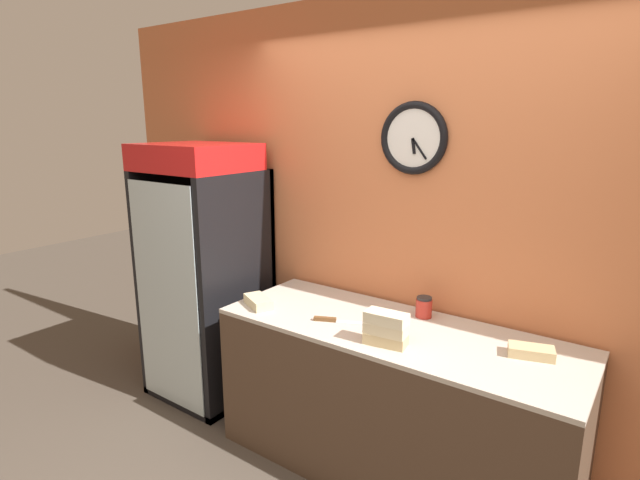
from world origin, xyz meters
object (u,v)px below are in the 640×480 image
Objects in this scene: beverage_cooler at (209,260)px; sandwich_flat_right at (531,352)px; sandwich_stack_middle at (386,329)px; sandwich_stack_top at (386,318)px; sandwich_flat_left at (258,302)px; condiment_jar at (424,307)px; chefs_knife at (336,320)px; sandwich_stack_bottom at (386,339)px.

beverage_cooler reaches higher than sandwich_flat_right.
sandwich_stack_middle is 1.01× the size of sandwich_stack_top.
condiment_jar reaches higher than sandwich_flat_left.
chefs_knife is 2.78× the size of condiment_jar.
condiment_jar is (0.00, 0.45, -0.03)m from sandwich_stack_middle.
sandwich_stack_top is 0.40m from chefs_knife.
sandwich_stack_top is 0.95× the size of sandwich_flat_right.
condiment_jar reaches higher than sandwich_flat_right.
sandwich_stack_top is at bearing 0.00° from sandwich_stack_bottom.
chefs_knife is (-0.99, -0.20, -0.02)m from sandwich_flat_right.
sandwich_flat_left is 2.04× the size of condiment_jar.
sandwich_flat_right reaches higher than chefs_knife.
sandwich_stack_bottom is at bearing -9.41° from beverage_cooler.
sandwich_stack_bottom is 1.01× the size of sandwich_stack_middle.
condiment_jar is at bearing 25.86° from sandwich_flat_left.
condiment_jar reaches higher than sandwich_stack_bottom.
sandwich_stack_bottom is 0.06m from sandwich_stack_middle.
beverage_cooler is 5.48× the size of chefs_knife.
sandwich_stack_top reaches higher than sandwich_stack_middle.
sandwich_stack_middle is at bearing -9.41° from beverage_cooler.
chefs_knife is at bearing 165.71° from sandwich_stack_bottom.
beverage_cooler is 2.21m from sandwich_flat_right.
beverage_cooler is 8.12× the size of sandwich_stack_bottom.
beverage_cooler is 1.60m from sandwich_stack_bottom.
condiment_jar is at bearing 89.49° from sandwich_stack_bottom.
sandwich_stack_top is 0.46m from condiment_jar.
sandwich_stack_top is at bearing -14.29° from chefs_knife.
beverage_cooler is 0.74m from sandwich_flat_left.
beverage_cooler is at bearing -179.29° from sandwich_flat_right.
sandwich_stack_top is at bearing -1.19° from sandwich_flat_left.
beverage_cooler reaches higher than sandwich_stack_bottom.
sandwich_stack_top is at bearing -155.35° from sandwich_flat_right.
sandwich_flat_left is 0.98m from condiment_jar.
sandwich_stack_bottom is 1.03× the size of sandwich_stack_top.
sandwich_stack_top reaches higher than condiment_jar.
beverage_cooler reaches higher than sandwich_flat_left.
beverage_cooler reaches higher than sandwich_stack_top.
sandwich_stack_top is 0.66× the size of chefs_knife.
sandwich_stack_middle is at bearing 0.00° from sandwich_stack_bottom.
sandwich_stack_middle reaches higher than chefs_knife.
sandwich_stack_top is (0.00, 0.00, 0.06)m from sandwich_stack_middle.
chefs_knife is at bearing 8.20° from sandwich_flat_left.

